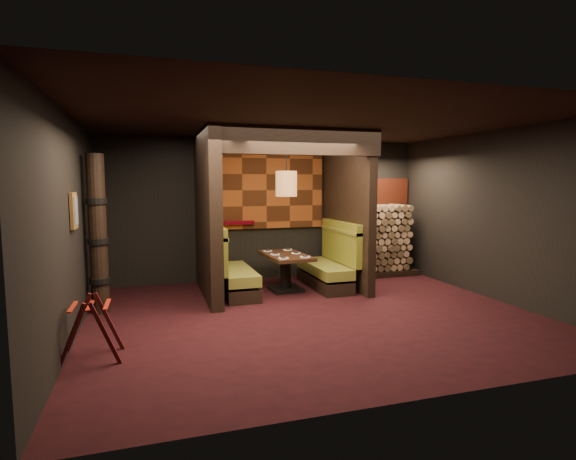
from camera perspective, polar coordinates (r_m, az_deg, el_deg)
The scene contains 23 objects.
floor at distance 6.84m, azimuth 3.30°, elevation -10.82°, with size 6.50×5.50×0.02m, color black.
ceiling at distance 6.61m, azimuth 3.46°, elevation 13.74°, with size 6.50×5.50×0.02m, color black.
wall_back at distance 9.20m, azimuth -2.71°, elevation 2.62°, with size 6.50×0.02×2.85m, color black.
wall_front at distance 4.12m, azimuth 17.06°, elevation -1.91°, with size 6.50×0.02×2.85m, color black.
wall_left at distance 6.22m, azimuth -25.97°, elevation 0.36°, with size 0.02×5.50×2.85m, color black.
wall_right at distance 8.30m, azimuth 24.94°, elevation 1.69°, with size 0.02×5.50×2.85m, color black.
partition_left at distance 7.85m, azimuth -10.22°, elevation 1.94°, with size 0.20×2.20×2.85m, color black.
partition_right at distance 8.64m, azimuth 7.47°, elevation 2.35°, with size 0.15×2.10×2.85m, color black.
header_beam at distance 7.23m, azimuth 1.25°, elevation 11.25°, with size 2.85×0.18×0.44m, color black.
tapa_back_panel at distance 9.13m, azimuth -2.80°, elevation 5.08°, with size 2.40×0.06×1.55m, color brown.
tapa_side_panel at distance 8.03m, azimuth -9.58°, elevation 5.08°, with size 0.04×1.85×1.45m, color brown.
lacquer_shelf at distance 8.98m, azimuth -6.23°, elevation 0.94°, with size 0.60×0.12×0.07m, color #59030F.
booth_bench_left at distance 8.05m, azimuth -7.33°, elevation -5.28°, with size 0.68×1.60×1.14m.
booth_bench_right at distance 8.57m, azimuth 5.27°, elevation -4.56°, with size 0.68×1.60×1.14m.
dining_table at distance 8.23m, azimuth -0.31°, elevation -4.67°, with size 0.76×1.32×0.68m.
place_settings at distance 8.18m, azimuth -0.32°, elevation -2.99°, with size 0.63×1.08×0.03m.
pendant_lamp at distance 8.03m, azimuth -0.22°, elevation 5.90°, with size 0.38×0.38×1.12m.
framed_picture at distance 6.30m, azimuth -25.53°, elevation 2.22°, with size 0.05×0.36×0.46m.
luggage_rack at distance 5.58m, azimuth -23.73°, elevation -11.14°, with size 0.70×0.49×0.75m.
totem_column at distance 7.31m, azimuth -22.98°, elevation -0.63°, with size 0.31×0.31×2.40m.
firewood_stack at distance 9.72m, azimuth 11.09°, elevation -1.29°, with size 1.73×0.70×1.50m.
mosaic_header at distance 9.94m, azimuth 10.30°, elevation 4.84°, with size 1.83×0.10×0.56m, color maroon.
bay_front_post at distance 8.91m, azimuth 7.29°, elevation 2.47°, with size 0.08×0.08×2.85m, color black.
Camera 1 is at (-2.32, -6.13, 1.98)m, focal length 28.00 mm.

